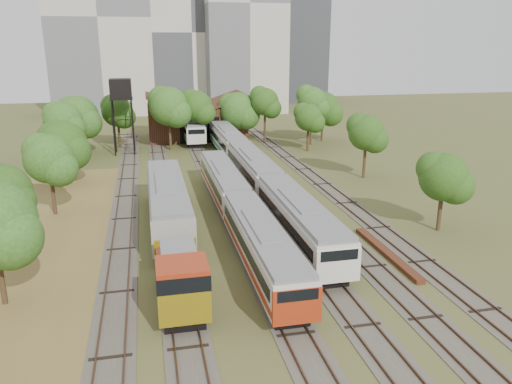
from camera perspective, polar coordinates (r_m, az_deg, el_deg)
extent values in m
plane|color=#475123|center=(32.94, 5.88, -11.79)|extent=(240.00, 240.00, 0.00)
cube|color=brown|center=(39.62, -24.08, -8.12)|extent=(14.00, 60.00, 0.04)
cube|color=#4C473D|center=(54.74, -14.64, -0.49)|extent=(2.60, 80.00, 0.06)
cube|color=#472D1E|center=(54.75, -15.39, -0.44)|extent=(0.08, 80.00, 0.14)
cube|color=#472D1E|center=(54.68, -13.90, -0.35)|extent=(0.08, 80.00, 0.14)
cube|color=#4C473D|center=(54.70, -10.46, -0.23)|extent=(2.60, 80.00, 0.06)
cube|color=#472D1E|center=(54.66, -11.21, -0.18)|extent=(0.08, 80.00, 0.14)
cube|color=#472D1E|center=(54.70, -9.71, -0.09)|extent=(0.08, 80.00, 0.14)
cube|color=#4C473D|center=(55.19, -4.23, 0.16)|extent=(2.60, 80.00, 0.06)
cube|color=#472D1E|center=(55.07, -4.97, 0.21)|extent=(0.08, 80.00, 0.14)
cube|color=#472D1E|center=(55.26, -3.50, 0.30)|extent=(0.08, 80.00, 0.14)
cube|color=#4C473D|center=(55.87, -0.17, 0.41)|extent=(2.60, 80.00, 0.06)
cube|color=#472D1E|center=(55.70, -0.89, 0.46)|extent=(0.08, 80.00, 0.14)
cube|color=#472D1E|center=(56.00, 0.55, 0.55)|extent=(0.08, 80.00, 0.14)
cube|color=#4C473D|center=(56.82, 3.77, 0.66)|extent=(2.60, 80.00, 0.06)
cube|color=#472D1E|center=(56.61, 3.08, 0.70)|extent=(0.08, 80.00, 0.14)
cube|color=#472D1E|center=(57.00, 4.47, 0.79)|extent=(0.08, 80.00, 0.14)
cube|color=#4C473D|center=(58.04, 7.57, 0.89)|extent=(2.60, 80.00, 0.06)
cube|color=#472D1E|center=(57.78, 6.90, 0.93)|extent=(0.08, 80.00, 0.14)
cube|color=#472D1E|center=(58.26, 8.24, 1.01)|extent=(0.08, 80.00, 0.14)
cube|color=black|center=(35.97, 0.67, -8.45)|extent=(2.09, 15.64, 0.76)
cube|color=silver|center=(35.34, 0.68, -6.15)|extent=(2.75, 17.00, 2.37)
cube|color=black|center=(35.23, 0.68, -5.73)|extent=(2.81, 15.64, 0.81)
cube|color=slate|center=(34.83, 0.69, -4.09)|extent=(2.53, 16.66, 0.34)
cube|color=#992B10|center=(35.60, 0.68, -7.14)|extent=(2.81, 16.66, 0.43)
cube|color=#992B10|center=(28.06, 4.72, -12.89)|extent=(2.79, 0.25, 2.14)
cube|color=black|center=(52.06, -3.72, -0.44)|extent=(2.09, 15.64, 0.76)
cube|color=silver|center=(51.62, -3.75, 1.22)|extent=(2.75, 17.00, 2.37)
cube|color=black|center=(51.55, -3.76, 1.53)|extent=(2.81, 15.64, 0.81)
cube|color=slate|center=(51.28, -3.78, 2.68)|extent=(2.53, 16.66, 0.34)
cube|color=#992B10|center=(51.80, -3.74, 0.51)|extent=(2.81, 16.66, 0.43)
cube|color=black|center=(40.57, 4.88, -5.47)|extent=(2.25, 15.64, 0.82)
cube|color=silver|center=(39.97, 4.94, -3.22)|extent=(2.97, 17.00, 2.56)
cube|color=black|center=(39.86, 4.95, -2.81)|extent=(3.03, 15.64, 0.87)
cube|color=slate|center=(39.50, 4.99, -1.23)|extent=(2.73, 16.66, 0.37)
cube|color=#1B6C36|center=(40.22, 4.91, -4.18)|extent=(3.03, 16.66, 0.46)
cube|color=silver|center=(32.66, 9.38, -8.33)|extent=(3.01, 0.25, 2.30)
cube|color=black|center=(56.62, -0.37, 1.03)|extent=(2.25, 15.64, 0.82)
cube|color=silver|center=(56.19, -0.37, 2.69)|extent=(2.97, 17.00, 2.56)
cube|color=black|center=(56.12, -0.37, 3.00)|extent=(3.03, 15.64, 0.87)
cube|color=slate|center=(55.85, -0.37, 4.15)|extent=(2.73, 16.66, 0.37)
cube|color=#1B6C36|center=(56.37, -0.37, 1.99)|extent=(3.03, 16.66, 0.46)
cube|color=black|center=(73.33, -3.26, 4.62)|extent=(2.25, 15.64, 0.82)
cube|color=silver|center=(73.00, -3.28, 5.92)|extent=(2.97, 17.00, 2.56)
cube|color=black|center=(72.95, -3.29, 6.15)|extent=(3.03, 15.64, 0.87)
cube|color=slate|center=(72.75, -3.30, 7.05)|extent=(2.73, 16.66, 0.37)
cube|color=#1B6C36|center=(73.14, -3.27, 5.37)|extent=(3.03, 16.66, 0.46)
cube|color=black|center=(85.11, -7.33, 6.19)|extent=(2.25, 14.72, 0.82)
cube|color=silver|center=(84.83, -7.37, 7.31)|extent=(2.97, 16.00, 2.56)
cube|color=black|center=(84.78, -7.38, 7.52)|extent=(3.03, 14.72, 0.87)
cube|color=slate|center=(84.60, -7.41, 8.29)|extent=(2.73, 15.68, 0.37)
cube|color=#1B6C36|center=(84.94, -7.35, 6.83)|extent=(3.03, 15.68, 0.46)
cube|color=silver|center=(77.05, -6.80, 6.30)|extent=(3.01, 0.25, 2.30)
cube|color=black|center=(32.25, -8.61, -11.59)|extent=(2.36, 7.20, 0.97)
cube|color=#992B10|center=(32.38, -8.81, -8.92)|extent=(2.68, 4.40, 1.61)
cube|color=#992B10|center=(29.05, -8.38, -10.62)|extent=(2.90, 2.79, 2.90)
cube|color=black|center=(28.74, -8.44, -9.38)|extent=(2.95, 2.84, 0.97)
cube|color=gold|center=(28.20, -8.10, -13.12)|extent=(2.90, 0.20, 1.93)
cube|color=gold|center=(35.27, -9.17, -6.83)|extent=(2.90, 0.20, 1.93)
cube|color=slate|center=(30.93, -8.85, -6.59)|extent=(2.14, 3.60, 0.21)
cube|color=black|center=(45.09, -9.93, -3.31)|extent=(2.43, 16.56, 0.89)
cube|color=gray|center=(44.51, -10.05, -1.10)|extent=(3.21, 18.00, 2.77)
cube|color=black|center=(44.41, -10.07, -0.70)|extent=(3.27, 16.56, 0.94)
cube|color=slate|center=(44.06, -10.15, 0.86)|extent=(2.95, 17.64, 0.40)
cylinder|color=black|center=(74.46, -15.97, 6.98)|extent=(0.20, 0.20, 7.94)
cylinder|color=black|center=(74.34, -13.90, 7.12)|extent=(0.20, 0.20, 7.94)
cylinder|color=black|center=(77.10, -15.88, 7.30)|extent=(0.20, 0.20, 7.94)
cylinder|color=black|center=(76.99, -13.87, 7.43)|extent=(0.20, 0.20, 7.94)
cube|color=black|center=(75.19, -15.14, 10.27)|extent=(3.12, 3.12, 0.20)
cube|color=black|center=(75.06, -15.22, 11.36)|extent=(2.98, 2.98, 2.68)
cube|color=#592C19|center=(39.87, 14.70, -6.76)|extent=(0.67, 10.12, 0.34)
cube|color=#592C19|center=(41.02, 14.14, -6.12)|extent=(0.47, 7.46, 0.24)
cube|color=#3A1A15|center=(86.79, -6.85, 7.97)|extent=(16.00, 11.00, 5.50)
cube|color=#3A1A15|center=(86.05, -9.62, 10.04)|extent=(8.45, 11.55, 2.96)
cube|color=#3A1A15|center=(86.84, -4.26, 10.28)|extent=(8.45, 11.55, 2.96)
cube|color=black|center=(81.52, -6.44, 7.04)|extent=(6.40, 0.15, 4.12)
cylinder|color=#382616|center=(34.71, -27.17, -8.22)|extent=(0.36, 0.36, 4.26)
cylinder|color=#382616|center=(42.23, -26.22, -3.95)|extent=(0.36, 0.36, 4.04)
sphere|color=#204D14|center=(41.33, -26.77, 0.11)|extent=(3.93, 3.93, 3.93)
cylinder|color=#382616|center=(50.65, -22.17, -0.11)|extent=(0.36, 0.36, 4.23)
sphere|color=#204D14|center=(49.88, -22.58, 3.49)|extent=(4.57, 4.57, 4.57)
cylinder|color=#382616|center=(61.14, -20.95, 2.46)|extent=(0.36, 0.36, 3.65)
sphere|color=#204D14|center=(60.56, -21.22, 5.04)|extent=(5.47, 5.47, 5.47)
cylinder|color=#382616|center=(71.76, -20.89, 4.80)|extent=(0.36, 0.36, 4.52)
sphere|color=#204D14|center=(71.20, -21.18, 7.55)|extent=(5.05, 5.05, 5.05)
cylinder|color=#382616|center=(81.51, -21.14, 5.81)|extent=(0.36, 0.36, 3.79)
sphere|color=#204D14|center=(81.07, -21.36, 7.84)|extent=(4.73, 4.73, 4.73)
cylinder|color=#382616|center=(77.10, -19.46, 5.63)|extent=(0.36, 0.36, 4.34)
sphere|color=#204D14|center=(76.59, -19.70, 8.09)|extent=(5.95, 5.95, 5.95)
cylinder|color=#382616|center=(80.50, -15.38, 6.46)|extent=(0.36, 0.36, 4.47)
sphere|color=#204D14|center=(80.00, -15.57, 8.89)|extent=(4.75, 4.75, 4.75)
cylinder|color=#382616|center=(77.18, -9.80, 6.66)|extent=(0.36, 0.36, 5.19)
sphere|color=#204D14|center=(76.61, -9.94, 9.61)|extent=(5.81, 5.81, 5.81)
cylinder|color=#382616|center=(78.18, -6.69, 6.86)|extent=(0.36, 0.36, 5.04)
sphere|color=#204D14|center=(77.62, -6.78, 9.69)|extent=(4.80, 4.80, 4.80)
cylinder|color=#382616|center=(82.62, -2.05, 7.13)|extent=(0.36, 0.36, 4.03)
sphere|color=#204D14|center=(82.16, -2.08, 9.27)|extent=(5.94, 5.94, 5.94)
cylinder|color=#382616|center=(81.23, 1.01, 7.42)|extent=(0.36, 0.36, 5.27)
sphere|color=#204D14|center=(80.68, 1.03, 10.27)|extent=(4.39, 4.39, 4.39)
cylinder|color=#382616|center=(80.63, 6.31, 7.30)|extent=(0.36, 0.36, 5.41)
sphere|color=#204D14|center=(80.07, 6.40, 10.26)|extent=(4.54, 4.54, 4.54)
cylinder|color=#382616|center=(83.92, 7.55, 7.22)|extent=(0.36, 0.36, 4.24)
sphere|color=#204D14|center=(83.46, 7.64, 9.44)|extent=(5.50, 5.50, 5.50)
cylinder|color=#382616|center=(45.77, 20.28, -1.92)|extent=(0.36, 0.36, 3.76)
sphere|color=#204D14|center=(44.98, 20.65, 1.60)|extent=(4.13, 4.13, 4.13)
cylinder|color=#382616|center=(61.41, 12.29, 3.58)|extent=(0.36, 0.36, 4.33)
sphere|color=#204D14|center=(60.77, 12.49, 6.65)|extent=(4.26, 4.26, 4.26)
cylinder|color=#382616|center=(75.75, 5.95, 6.17)|extent=(0.36, 0.36, 3.99)
sphere|color=#204D14|center=(75.26, 6.02, 8.48)|extent=(4.08, 4.08, 4.08)
cube|color=beige|center=(122.82, -17.41, 18.42)|extent=(22.00, 16.00, 42.00)
cube|color=beige|center=(127.94, -7.74, 17.54)|extent=(20.00, 18.00, 36.00)
cube|color=beige|center=(121.98, -1.50, 20.55)|extent=(18.00, 16.00, 48.00)
cube|color=#383A3E|center=(144.13, 5.23, 15.91)|extent=(12.00, 12.00, 28.00)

